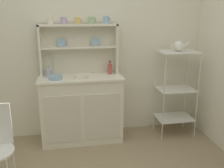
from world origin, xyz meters
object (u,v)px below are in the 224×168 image
(bowl_mixing_large, at_px, (55,77))
(utensil_jar, at_px, (49,72))
(hutch_cabinet, at_px, (82,108))
(hutch_shelf_unit, at_px, (79,45))
(bakers_rack, at_px, (176,86))
(porcelain_teapot, at_px, (179,46))
(cup_cream_0, at_px, (50,21))
(jam_bottle, at_px, (110,69))

(bowl_mixing_large, xyz_separation_m, utensil_jar, (-0.08, 0.15, 0.03))
(hutch_cabinet, bearing_deg, bowl_mixing_large, -166.37)
(bowl_mixing_large, height_order, utensil_jar, utensil_jar)
(hutch_cabinet, relative_size, hutch_shelf_unit, 1.07)
(bakers_rack, height_order, bowl_mixing_large, bakers_rack)
(hutch_cabinet, bearing_deg, porcelain_teapot, -2.46)
(hutch_shelf_unit, bearing_deg, bowl_mixing_large, -142.03)
(hutch_shelf_unit, distance_m, cup_cream_0, 0.45)
(hutch_shelf_unit, xyz_separation_m, bakers_rack, (1.25, -0.22, -0.54))
(bowl_mixing_large, bearing_deg, bakers_rack, 0.74)
(hutch_shelf_unit, height_order, utensil_jar, hutch_shelf_unit)
(hutch_cabinet, height_order, bakers_rack, bakers_rack)
(jam_bottle, bearing_deg, hutch_cabinet, -167.30)
(hutch_cabinet, relative_size, bakers_rack, 0.91)
(hutch_cabinet, xyz_separation_m, bowl_mixing_large, (-0.30, -0.07, 0.44))
(hutch_cabinet, bearing_deg, bakers_rack, -2.45)
(hutch_cabinet, xyz_separation_m, jam_bottle, (0.38, 0.09, 0.48))
(utensil_jar, bearing_deg, bowl_mixing_large, -62.06)
(hutch_shelf_unit, bearing_deg, utensil_jar, -167.49)
(bakers_rack, bearing_deg, hutch_shelf_unit, 170.17)
(hutch_shelf_unit, distance_m, porcelain_teapot, 1.26)
(utensil_jar, bearing_deg, bakers_rack, -4.60)
(cup_cream_0, bearing_deg, hutch_cabinet, -20.49)
(hutch_cabinet, xyz_separation_m, porcelain_teapot, (1.25, -0.05, 0.77))
(bakers_rack, distance_m, utensil_jar, 1.65)
(utensil_jar, xyz_separation_m, porcelain_teapot, (1.63, -0.13, 0.30))
(jam_bottle, bearing_deg, porcelain_teapot, -9.20)
(hutch_cabinet, xyz_separation_m, utensil_jar, (-0.38, 0.08, 0.47))
(cup_cream_0, bearing_deg, utensil_jar, -141.01)
(hutch_cabinet, relative_size, cup_cream_0, 12.20)
(bowl_mixing_large, xyz_separation_m, jam_bottle, (0.69, 0.16, 0.04))
(utensil_jar, bearing_deg, jam_bottle, 0.64)
(hutch_shelf_unit, relative_size, bowl_mixing_large, 6.07)
(jam_bottle, distance_m, porcelain_teapot, 0.92)
(hutch_shelf_unit, height_order, bakers_rack, hutch_shelf_unit)
(hutch_shelf_unit, height_order, cup_cream_0, cup_cream_0)
(bowl_mixing_large, height_order, jam_bottle, jam_bottle)
(jam_bottle, bearing_deg, utensil_jar, -179.36)
(utensil_jar, distance_m, porcelain_teapot, 1.66)
(bakers_rack, relative_size, jam_bottle, 6.56)
(bakers_rack, distance_m, bowl_mixing_large, 1.56)
(bakers_rack, bearing_deg, bowl_mixing_large, -179.26)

